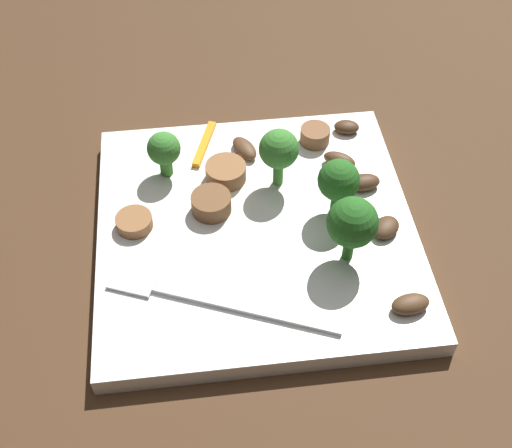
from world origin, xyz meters
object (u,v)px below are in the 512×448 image
Objects in this scene: fork at (204,300)px; broccoli_floret_0 at (352,223)px; mushroom_1 at (340,160)px; mushroom_4 at (386,227)px; pepper_strip_1 at (204,144)px; mushroom_3 at (347,127)px; mushroom_0 at (240,149)px; sausage_slice_3 at (134,222)px; mushroom_2 at (410,304)px; sausage_slice_1 at (226,172)px; broccoli_floret_3 at (164,150)px; broccoli_floret_2 at (339,181)px; broccoli_floret_1 at (279,150)px; plate at (256,231)px; sausage_slice_2 at (211,203)px; sausage_slice_0 at (315,135)px; mushroom_5 at (364,182)px.

broccoli_floret_0 is at bearing -143.38° from fork.
mushroom_1 reaches higher than mushroom_4.
mushroom_4 reaches higher than pepper_strip_1.
mushroom_3 is at bearing -101.64° from broccoli_floret_0.
broccoli_floret_0 is 0.11m from mushroom_1.
sausage_slice_3 is at bearing 39.24° from mushroom_0.
mushroom_2 is at bearing 120.44° from mushroom_0.
mushroom_0 is (-0.02, -0.03, -0.00)m from sausage_slice_1.
sausage_slice_3 is at bearing 30.17° from sausage_slice_1.
broccoli_floret_0 reaches higher than broccoli_floret_3.
mushroom_0 is at bearing -17.27° from mushroom_1.
broccoli_floret_2 is 1.80× the size of mushroom_2.
broccoli_floret_1 is 0.10m from broccoli_floret_3.
broccoli_floret_0 reaches higher than plate.
sausage_slice_3 is 1.02× the size of mushroom_1.
broccoli_floret_2 is 0.11m from mushroom_2.
mushroom_3 is at bearing -154.32° from sausage_slice_3.
broccoli_floret_1 reaches higher than sausage_slice_2.
plate is 0.12m from sausage_slice_0.
mushroom_0 is at bearing 9.64° from mushroom_3.
broccoli_floret_2 is at bearing 74.85° from mushroom_1.
broccoli_floret_3 is 0.74× the size of pepper_strip_1.
broccoli_floret_1 is 2.43× the size of mushroom_3.
sausage_slice_0 is at bearing -155.98° from sausage_slice_1.
plate is 0.14m from mushroom_2.
broccoli_floret_3 is 1.47× the size of mushroom_2.
plate is at bearing 92.98° from mushroom_0.
sausage_slice_1 is at bearing 165.45° from broccoli_floret_3.
mushroom_1 is at bearing -74.87° from mushroom_4.
mushroom_5 is at bearing 167.16° from broccoli_floret_3.
broccoli_floret_1 reaches higher than fork.
broccoli_floret_0 is 0.13m from sausage_slice_1.
broccoli_floret_3 is 0.06m from sausage_slice_2.
sausage_slice_0 is at bearing -89.27° from broccoli_floret_0.
mushroom_1 reaches higher than pepper_strip_1.
mushroom_1 is 0.05m from mushroom_3.
mushroom_2 is at bearing 123.46° from broccoli_floret_0.
sausage_slice_2 is at bearing 65.42° from mushroom_0.
fork is at bearing 18.72° from mushroom_4.
sausage_slice_1 is at bearing -13.02° from broccoli_floret_1.
sausage_slice_1 is 1.20× the size of mushroom_1.
broccoli_floret_2 is 0.06m from mushroom_1.
sausage_slice_0 is 0.10m from pepper_strip_1.
mushroom_5 reaches higher than mushroom_0.
broccoli_floret_2 is at bearing 155.86° from broccoli_floret_3.
mushroom_0 is 0.21m from mushroom_2.
sausage_slice_0 reaches higher than pepper_strip_1.
broccoli_floret_2 is at bearing 132.05° from mushroom_0.
broccoli_floret_2 reaches higher than sausage_slice_3.
sausage_slice_2 is 1.18× the size of mushroom_5.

